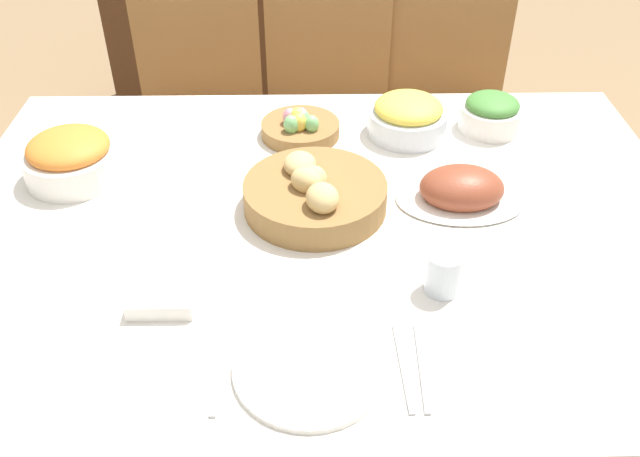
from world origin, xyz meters
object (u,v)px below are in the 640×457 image
(dinner_plate, at_px, (310,367))
(spoon, at_px, (422,367))
(chair_far_left, at_px, (199,111))
(drinking_cup, at_px, (444,272))
(sideboard, at_px, (250,13))
(carrot_bowl, at_px, (71,158))
(ham_platter, at_px, (461,190))
(knife, at_px, (403,367))
(pineapple_bowl, at_px, (408,117))
(butter_dish, at_px, (162,301))
(bread_basket, at_px, (314,194))
(green_salad_bowl, at_px, (491,113))
(chair_far_center, at_px, (325,110))
(chair_far_right, at_px, (448,109))
(fork, at_px, (217,369))
(egg_basket, at_px, (300,127))

(dinner_plate, height_order, spoon, dinner_plate)
(chair_far_left, xyz_separation_m, drinking_cup, (0.61, -1.15, 0.28))
(drinking_cup, bearing_deg, sideboard, 103.12)
(chair_far_left, height_order, carrot_bowl, chair_far_left)
(ham_platter, relative_size, knife, 1.50)
(pineapple_bowl, relative_size, butter_dish, 1.70)
(bread_basket, bearing_deg, green_salad_bowl, 37.14)
(chair_far_center, xyz_separation_m, sideboard, (-0.32, 1.02, -0.04))
(chair_far_right, xyz_separation_m, ham_platter, (-0.15, -0.87, 0.27))
(chair_far_right, relative_size, butter_dish, 7.93)
(chair_far_left, bearing_deg, green_salad_bowl, -35.56)
(spoon, height_order, butter_dish, butter_dish)
(bread_basket, distance_m, drinking_cup, 0.34)
(ham_platter, bearing_deg, fork, -135.72)
(carrot_bowl, bearing_deg, bread_basket, -13.35)
(chair_far_center, bearing_deg, chair_far_left, -175.30)
(fork, distance_m, spoon, 0.33)
(spoon, bearing_deg, bread_basket, 112.95)
(bread_basket, height_order, spoon, bread_basket)
(chair_far_center, distance_m, green_salad_bowl, 0.74)
(egg_basket, bearing_deg, green_salad_bowl, 3.66)
(sideboard, relative_size, pineapple_bowl, 6.35)
(carrot_bowl, distance_m, spoon, 0.91)
(bread_basket, height_order, fork, bread_basket)
(sideboard, bearing_deg, bread_basket, -81.74)
(bread_basket, bearing_deg, ham_platter, 3.93)
(sideboard, relative_size, carrot_bowl, 5.88)
(pineapple_bowl, bearing_deg, butter_dish, -129.60)
(bread_basket, xyz_separation_m, carrot_bowl, (-0.54, 0.13, 0.02))
(chair_far_right, relative_size, spoon, 4.95)
(chair_far_right, xyz_separation_m, spoon, (-0.29, -1.34, 0.24))
(chair_far_left, bearing_deg, bread_basket, -68.19)
(sideboard, bearing_deg, drinking_cup, -76.88)
(carrot_bowl, height_order, fork, carrot_bowl)
(sideboard, xyz_separation_m, knife, (0.42, -2.36, 0.28))
(dinner_plate, distance_m, butter_dish, 0.30)
(sideboard, xyz_separation_m, drinking_cup, (0.51, -2.17, 0.31))
(chair_far_left, distance_m, butter_dish, 1.22)
(chair_far_right, distance_m, bread_basket, 1.04)
(bread_basket, distance_m, egg_basket, 0.31)
(chair_far_center, xyz_separation_m, knife, (0.09, -1.34, 0.24))
(sideboard, bearing_deg, carrot_bowl, -98.24)
(butter_dish, bearing_deg, green_salad_bowl, 41.48)
(chair_far_right, height_order, sideboard, sideboard)
(ham_platter, bearing_deg, bread_basket, -176.07)
(butter_dish, bearing_deg, chair_far_left, 95.32)
(chair_far_left, bearing_deg, egg_basket, -60.72)
(sideboard, distance_m, fork, 2.38)
(green_salad_bowl, distance_m, fork, 0.98)
(chair_far_center, xyz_separation_m, chair_far_right, (0.42, 0.00, 0.00))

